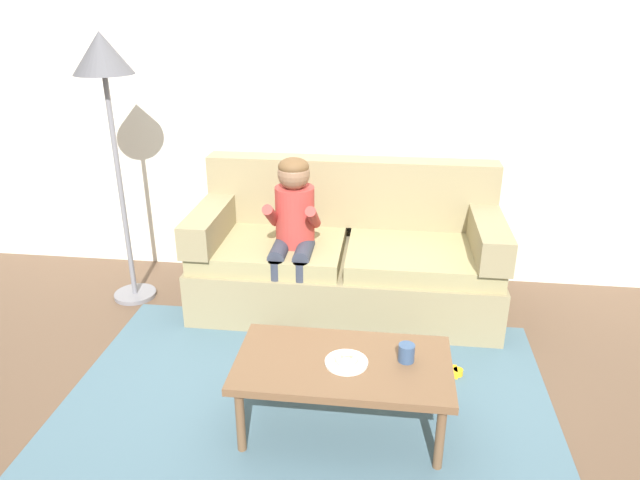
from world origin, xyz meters
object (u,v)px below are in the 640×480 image
at_px(mug, 406,353).
at_px(floor_lamp, 105,78).
at_px(coffee_table, 343,368).
at_px(couch, 346,258).
at_px(person_child, 293,224).
at_px(toy_controller, 443,372).
at_px(donut, 347,358).

xyz_separation_m(mug, floor_lamp, (-1.95, 1.18, 1.12)).
relative_size(coffee_table, floor_lamp, 0.57).
distance_m(couch, mug, 1.35).
height_order(person_child, toy_controller, person_child).
xyz_separation_m(coffee_table, floor_lamp, (-1.64, 1.22, 1.20)).
xyz_separation_m(toy_controller, floor_lamp, (-2.19, 0.71, 1.54)).
bearing_deg(couch, mug, -72.77).
height_order(coffee_table, person_child, person_child).
distance_m(couch, toy_controller, 1.08).
bearing_deg(donut, couch, 94.73).
bearing_deg(toy_controller, person_child, 160.94).
bearing_deg(toy_controller, floor_lamp, 174.55).
distance_m(couch, person_child, 0.51).
bearing_deg(person_child, couch, 32.21).
bearing_deg(floor_lamp, person_child, -5.09).
relative_size(coffee_table, mug, 11.73).
xyz_separation_m(couch, toy_controller, (0.64, -0.81, -0.33)).
bearing_deg(mug, coffee_table, -172.10).
relative_size(donut, floor_lamp, 0.06).
bearing_deg(floor_lamp, coffee_table, -36.60).
xyz_separation_m(coffee_table, donut, (0.02, -0.02, 0.07)).
bearing_deg(toy_controller, coffee_table, -124.42).
xyz_separation_m(couch, coffee_table, (0.09, -1.32, 0.01)).
bearing_deg(coffee_table, toy_controller, 43.14).
distance_m(donut, toy_controller, 0.86).
bearing_deg(mug, toy_controller, 62.65).
height_order(mug, toy_controller, mug).
xyz_separation_m(person_child, floor_lamp, (-1.21, 0.11, 0.90)).
xyz_separation_m(couch, person_child, (-0.34, -0.21, 0.32)).
bearing_deg(mug, donut, -168.18).
bearing_deg(coffee_table, floor_lamp, 143.40).
bearing_deg(floor_lamp, mug, -31.18).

